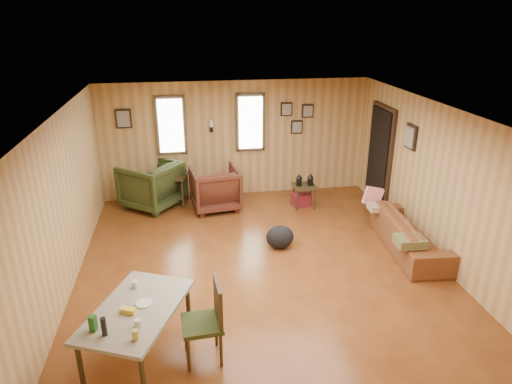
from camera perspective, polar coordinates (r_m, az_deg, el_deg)
room at (r=6.95m, az=1.54°, el=0.89°), size 5.54×6.04×2.44m
sofa at (r=7.86m, az=19.05°, el=-4.29°), size 0.75×2.02×0.77m
recliner_brown at (r=9.00m, az=-5.14°, el=0.70°), size 1.00×0.95×0.92m
recliner_green at (r=9.26m, az=-12.98°, el=1.13°), size 1.33×1.34×1.01m
end_table at (r=9.36m, az=-10.43°, el=1.04°), size 0.71×0.67×0.77m
side_table at (r=9.07m, az=6.06°, el=0.96°), size 0.46×0.46×0.71m
cooler at (r=9.26m, az=5.66°, el=-0.95°), size 0.39×0.31×0.25m
backpack at (r=7.57m, az=3.01°, el=-5.65°), size 0.50×0.40×0.40m
sofa_pillows at (r=7.77m, az=16.56°, el=-3.32°), size 0.48×1.81×0.37m
dining_table at (r=5.26m, az=-14.76°, el=-14.49°), size 1.29×1.57×0.89m
dining_chair at (r=5.22m, az=-5.96°, el=-15.32°), size 0.47×0.47×0.97m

